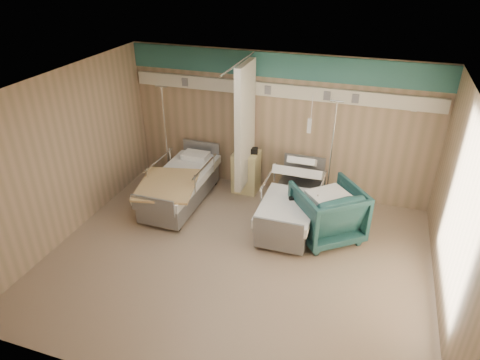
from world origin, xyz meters
name	(u,v)px	position (x,y,z in m)	size (l,w,h in m)	color
ground	(237,259)	(0.00, 0.00, 0.00)	(6.00, 5.00, 0.00)	gray
room_walls	(240,148)	(-0.03, 0.25, 1.86)	(6.04, 5.04, 2.82)	tan
bed_right	(292,208)	(0.60, 1.30, 0.32)	(1.00, 2.16, 0.63)	white
bed_left	(181,189)	(-1.60, 1.30, 0.32)	(1.00, 2.16, 0.63)	white
bedside_cabinet	(246,171)	(-0.55, 2.20, 0.42)	(0.50, 0.48, 0.85)	beige
visitor_armchair	(327,212)	(1.25, 1.10, 0.48)	(1.03, 1.06, 0.97)	#1C4747
waffle_blanket	(331,186)	(1.26, 1.08, 1.00)	(0.64, 0.57, 0.07)	silver
iv_stand_right	(328,182)	(1.10, 2.27, 0.43)	(0.37, 0.37, 2.08)	silver
iv_stand_left	(168,163)	(-2.23, 2.03, 0.43)	(0.37, 0.37, 2.09)	silver
call_remote	(294,198)	(0.66, 1.09, 0.65)	(0.17, 0.08, 0.04)	black
tan_blanket	(167,185)	(-1.62, 0.84, 0.65)	(1.00, 1.26, 0.04)	tan
toiletry_bag	(253,151)	(-0.42, 2.21, 0.91)	(0.20, 0.13, 0.11)	black
white_cup	(244,149)	(-0.61, 2.22, 0.91)	(0.09, 0.09, 0.13)	white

